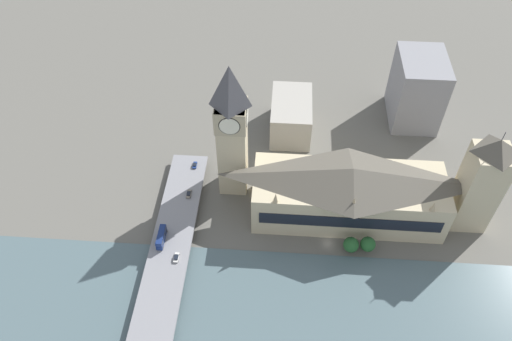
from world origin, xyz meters
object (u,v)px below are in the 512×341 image
parliament_hall (349,192)px  road_bridge (155,317)px  double_decker_bus_rear (161,237)px  car_northbound_tail (176,257)px  clock_tower (232,129)px  victoria_tower (481,183)px  car_northbound_lead (195,165)px  car_northbound_mid (189,194)px

parliament_hall → road_bridge: parliament_hall is taller
double_decker_bus_rear → car_northbound_tail: (-8.27, -7.57, -1.90)m
clock_tower → victoria_tower: bearing=-97.2°
clock_tower → parliament_hall: bearing=-104.5°
victoria_tower → parliament_hall: bearing=90.1°
road_bridge → victoria_tower: bearing=-65.5°
car_northbound_lead → car_northbound_mid: 18.00m
parliament_hall → car_northbound_lead: size_ratio=20.04×
car_northbound_lead → double_decker_bus_rear: bearing=170.8°
parliament_hall → double_decker_bus_rear: (-23.65, 77.35, -7.23)m
parliament_hall → road_bridge: (-57.11, 73.41, -10.67)m
clock_tower → car_northbound_lead: size_ratio=16.46×
road_bridge → car_northbound_mid: 59.05m
clock_tower → road_bridge: 80.32m
car_northbound_lead → car_northbound_mid: bearing=-179.8°
parliament_hall → victoria_tower: victoria_tower is taller
victoria_tower → car_northbound_tail: victoria_tower is taller
parliament_hall → road_bridge: 93.62m
road_bridge → car_northbound_tail: (25.19, -3.62, 1.54)m
parliament_hall → car_northbound_lead: 73.62m
parliament_hall → clock_tower: size_ratio=1.22×
parliament_hall → car_northbound_lead: bearing=74.2°
parliament_hall → road_bridge: bearing=127.9°
double_decker_bus_rear → car_northbound_tail: 11.37m
car_northbound_lead → clock_tower: bearing=-109.1°
clock_tower → car_northbound_mid: 37.64m
parliament_hall → car_northbound_tail: 77.28m
car_northbound_tail → parliament_hall: bearing=-65.4°
victoria_tower → double_decker_bus_rear: 132.70m
car_northbound_tail → clock_tower: bearing=-22.7°
victoria_tower → car_northbound_lead: victoria_tower is taller
clock_tower → car_northbound_tail: (-45.07, 18.85, -30.24)m
parliament_hall → double_decker_bus_rear: parliament_hall is taller
car_northbound_mid → car_northbound_tail: size_ratio=1.03×
car_northbound_lead → road_bridge: bearing=177.7°
clock_tower → double_decker_bus_rear: 53.44m
car_northbound_tail → double_decker_bus_rear: bearing=42.5°
victoria_tower → clock_tower: bearing=82.8°
victoria_tower → car_northbound_mid: victoria_tower is taller
road_bridge → car_northbound_lead: 77.02m
parliament_hall → car_northbound_mid: bearing=88.5°
car_northbound_lead → car_northbound_tail: (-51.76, -0.51, 0.03)m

